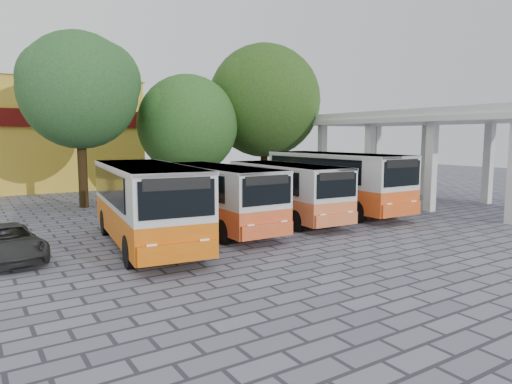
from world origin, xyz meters
TOP-DOWN VIEW (x-y plane):
  - ground at (0.00, 0.00)m, footprint 90.00×90.00m
  - terminal_shelter at (10.50, 4.00)m, footprint 6.80×15.80m
  - bus_far_left at (-7.43, 2.38)m, footprint 3.43×8.39m
  - bus_centre_left at (-3.95, 3.47)m, footprint 2.39×7.54m
  - bus_centre_right at (-0.20, 3.72)m, footprint 2.67×7.48m
  - bus_far_right at (3.36, 4.24)m, footprint 2.66×8.56m
  - tree_left at (-7.22, 13.16)m, footprint 6.65×6.33m
  - tree_middle at (-0.56, 13.76)m, footprint 6.67×6.36m
  - tree_right at (5.24, 13.63)m, footprint 8.21×7.82m
  - parked_car at (-11.84, 2.94)m, footprint 2.29×4.21m

SIDE VIEW (x-z plane):
  - ground at x=0.00m, z-range 0.00..0.00m
  - parked_car at x=-11.84m, z-range 0.00..1.12m
  - bus_centre_right at x=-0.20m, z-range 0.21..2.86m
  - bus_centre_left at x=-3.95m, z-range 0.21..2.92m
  - bus_far_left at x=-7.43m, z-range 0.23..3.17m
  - bus_far_right at x=3.36m, z-range 0.24..3.32m
  - tree_middle at x=-0.56m, z-range 0.96..8.81m
  - terminal_shelter at x=10.50m, z-range 2.21..7.61m
  - tree_left at x=-7.22m, z-range 1.83..11.42m
  - tree_right at x=5.24m, z-range 1.51..11.83m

